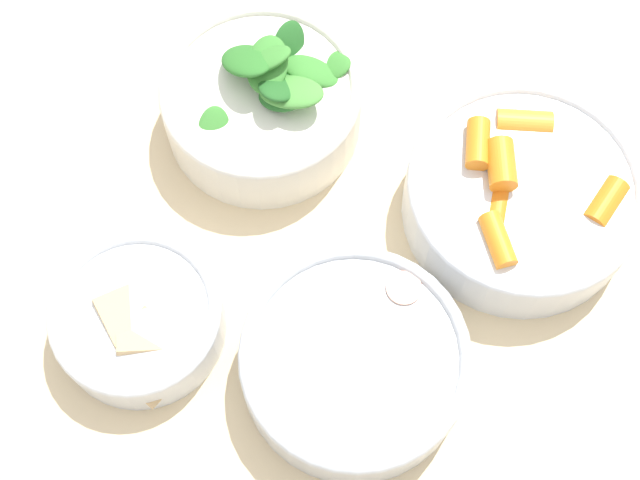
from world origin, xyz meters
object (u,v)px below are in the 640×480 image
Objects in this scene: bowl_cookies at (139,319)px; bowl_greens at (264,101)px; bowl_beans_hotdog at (354,363)px; bowl_carrots at (521,195)px.

bowl_greens is at bearing -171.99° from bowl_cookies.
bowl_greens is at bearing -127.84° from bowl_beans_hotdog.
bowl_carrots is 0.32m from bowl_cookies.
bowl_cookies is at bearing 8.01° from bowl_greens.
bowl_beans_hotdog is 1.31× the size of bowl_cookies.
bowl_greens is 0.97× the size of bowl_beans_hotdog.
bowl_carrots is 0.23m from bowl_greens.
bowl_beans_hotdog is at bearing 52.16° from bowl_greens.
bowl_carrots is at bearing 169.10° from bowl_beans_hotdog.
bowl_cookies is (0.21, 0.03, -0.01)m from bowl_greens.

